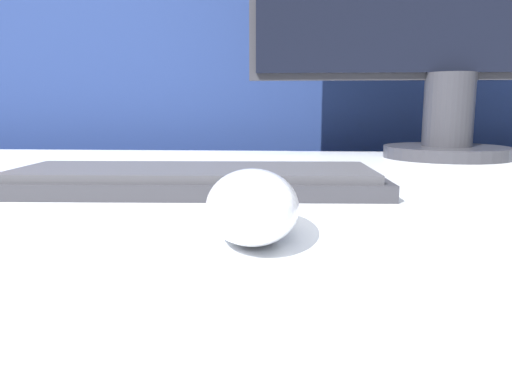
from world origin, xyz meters
name	(u,v)px	position (x,y,z in m)	size (l,w,h in m)	color
partition_panel	(246,153)	(0.00, 0.68, 0.70)	(5.00, 0.03, 1.40)	navy
computer_mouse_near	(252,205)	(0.07, -0.14, 0.74)	(0.07, 0.13, 0.05)	white
keyboard	(193,179)	(0.00, 0.05, 0.73)	(0.39, 0.16, 0.02)	#28282D
monitor	(455,3)	(0.37, 0.42, 0.97)	(0.68, 0.21, 0.47)	#28282D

